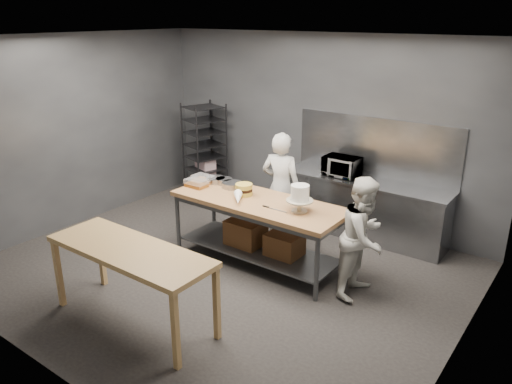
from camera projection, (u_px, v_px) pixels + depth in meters
ground at (222, 271)px, 6.70m from camera, size 6.00×6.00×0.00m
back_wall at (319, 129)px, 8.08m from camera, size 6.00×0.04×3.00m
work_table at (260, 224)px, 6.76m from camera, size 2.40×0.90×0.92m
near_counter at (130, 256)px, 5.36m from camera, size 2.00×0.70×0.90m
back_counter at (363, 208)px, 7.64m from camera, size 2.60×0.60×0.90m
splashback_panel at (375, 147)px, 7.56m from camera, size 2.60×0.02×0.90m
speed_rack at (205, 152)px, 9.19m from camera, size 0.77×0.80×1.75m
chef_behind at (281, 188)px, 7.38m from camera, size 0.67×0.50×1.67m
chef_right at (364, 237)px, 5.95m from camera, size 0.58×0.74×1.50m
microwave at (342, 166)px, 7.66m from camera, size 0.54×0.37×0.30m
frosted_cake_stand at (300, 195)px, 6.18m from camera, size 0.34×0.34×0.35m
layer_cake at (244, 189)px, 6.80m from camera, size 0.23×0.23×0.16m
cake_pans at (224, 182)px, 7.23m from camera, size 0.62×0.33×0.07m
piping_bag at (238, 198)px, 6.54m from camera, size 0.33×0.37×0.12m
offset_spatula at (271, 208)px, 6.35m from camera, size 0.36×0.02×0.02m
pastry_clamshells at (200, 181)px, 7.22m from camera, size 0.36×0.41×0.11m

